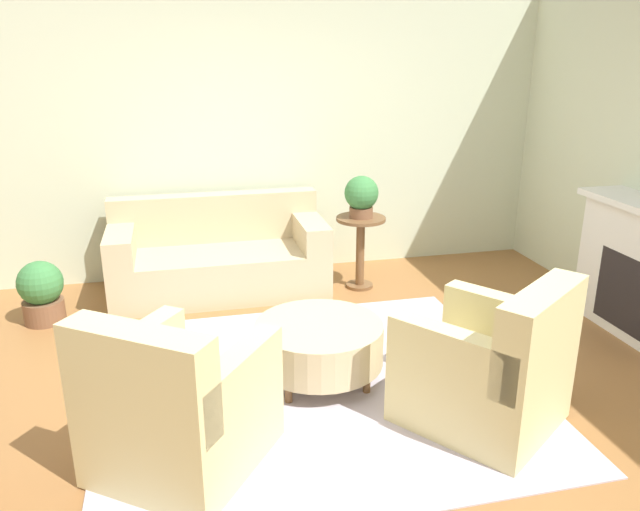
% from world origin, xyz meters
% --- Properties ---
extents(ground_plane, '(16.00, 16.00, 0.00)m').
position_xyz_m(ground_plane, '(0.00, 0.00, 0.00)').
color(ground_plane, '#996638').
extents(wall_back, '(8.84, 0.12, 2.80)m').
position_xyz_m(wall_back, '(0.00, 2.48, 1.40)').
color(wall_back, beige).
rests_on(wall_back, ground_plane).
extents(rug, '(2.80, 2.59, 0.01)m').
position_xyz_m(rug, '(0.00, 0.00, 0.01)').
color(rug, '#BCB2C1').
rests_on(rug, ground_plane).
extents(couch, '(1.94, 0.86, 0.87)m').
position_xyz_m(couch, '(-0.49, 1.93, 0.32)').
color(couch, '#C6B289').
rests_on(couch, ground_plane).
extents(armchair_left, '(1.14, 1.15, 0.93)m').
position_xyz_m(armchair_left, '(-0.91, -0.63, 0.36)').
color(armchair_left, beige).
rests_on(armchair_left, rug).
extents(armchair_right, '(1.14, 1.15, 0.93)m').
position_xyz_m(armchair_right, '(0.91, -0.63, 0.36)').
color(armchair_right, beige).
rests_on(armchair_right, rug).
extents(ottoman_table, '(0.88, 0.88, 0.40)m').
position_xyz_m(ottoman_table, '(0.04, 0.12, 0.27)').
color(ottoman_table, '#C6B289').
rests_on(ottoman_table, rug).
extents(side_table, '(0.46, 0.46, 0.69)m').
position_xyz_m(side_table, '(0.81, 1.71, 0.46)').
color(side_table, brown).
rests_on(side_table, ground_plane).
extents(potted_plant_on_side_table, '(0.31, 0.31, 0.39)m').
position_xyz_m(potted_plant_on_side_table, '(0.81, 1.71, 0.89)').
color(potted_plant_on_side_table, brown).
rests_on(potted_plant_on_side_table, side_table).
extents(potted_plant_floor, '(0.37, 0.37, 0.53)m').
position_xyz_m(potted_plant_floor, '(-1.97, 1.56, 0.27)').
color(potted_plant_floor, brown).
rests_on(potted_plant_floor, ground_plane).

